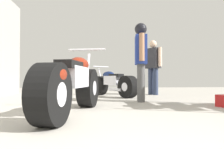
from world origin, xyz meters
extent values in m
plane|color=#A8A399|center=(0.00, 3.03, 0.00)|extent=(14.57, 14.57, 0.00)
cylinder|color=black|center=(-0.54, 2.84, 0.32)|extent=(0.37, 0.67, 0.63)
cylinder|color=silver|center=(-0.54, 2.84, 0.32)|extent=(0.29, 0.29, 0.24)
cylinder|color=black|center=(-0.87, 1.44, 0.32)|extent=(0.37, 0.67, 0.63)
cylinder|color=silver|center=(-0.87, 1.44, 0.32)|extent=(0.29, 0.29, 0.24)
cube|color=silver|center=(-0.70, 2.14, 0.49)|extent=(0.38, 0.67, 0.28)
ellipsoid|color=maroon|center=(-0.65, 2.35, 0.67)|extent=(0.37, 0.56, 0.22)
cube|color=black|center=(-0.75, 1.96, 0.64)|extent=(0.32, 0.51, 0.10)
ellipsoid|color=maroon|center=(-0.86, 1.49, 0.51)|extent=(0.35, 0.48, 0.24)
cylinder|color=silver|center=(-0.54, 2.80, 0.61)|extent=(0.11, 0.25, 0.57)
cylinder|color=silver|center=(-0.55, 2.76, 0.95)|extent=(0.60, 0.18, 0.04)
cylinder|color=silver|center=(-0.91, 1.88, 0.22)|extent=(0.21, 0.55, 0.09)
cylinder|color=black|center=(-0.25, 5.41, 0.27)|extent=(0.48, 0.59, 0.55)
cylinder|color=silver|center=(-0.25, 5.41, 0.27)|extent=(0.31, 0.30, 0.21)
cylinder|color=black|center=(0.41, 4.36, 0.27)|extent=(0.48, 0.59, 0.55)
cylinder|color=silver|center=(0.41, 4.36, 0.27)|extent=(0.31, 0.30, 0.21)
cube|color=silver|center=(0.08, 4.88, 0.43)|extent=(0.46, 0.57, 0.24)
ellipsoid|color=navy|center=(-0.02, 5.04, 0.58)|extent=(0.42, 0.50, 0.19)
cube|color=black|center=(0.16, 4.75, 0.56)|extent=(0.38, 0.45, 0.09)
ellipsoid|color=navy|center=(0.39, 4.39, 0.45)|extent=(0.39, 0.44, 0.21)
cylinder|color=silver|center=(-0.23, 5.38, 0.53)|extent=(0.15, 0.21, 0.50)
cylinder|color=silver|center=(-0.21, 5.35, 0.82)|extent=(0.47, 0.31, 0.03)
cylinder|color=silver|center=(0.12, 4.60, 0.19)|extent=(0.31, 0.44, 0.08)
cylinder|color=#2D3851|center=(1.28, 5.40, 0.39)|extent=(0.20, 0.20, 0.78)
cylinder|color=#2D3851|center=(1.38, 5.23, 0.39)|extent=(0.20, 0.20, 0.78)
cube|color=#2D2D33|center=(1.33, 5.32, 1.08)|extent=(0.42, 0.49, 0.60)
cylinder|color=beige|center=(1.19, 5.55, 1.10)|extent=(0.15, 0.15, 0.55)
cylinder|color=beige|center=(1.47, 5.09, 1.10)|extent=(0.15, 0.15, 0.55)
sphere|color=beige|center=(1.33, 5.32, 1.51)|extent=(0.22, 0.22, 0.22)
cylinder|color=#4C4C4C|center=(0.52, 3.45, 0.39)|extent=(0.17, 0.17, 0.77)
cylinder|color=#4C4C4C|center=(0.56, 3.64, 0.39)|extent=(0.17, 0.17, 0.77)
cube|color=navy|center=(0.54, 3.55, 1.07)|extent=(0.29, 0.46, 0.59)
cylinder|color=#9E7051|center=(0.50, 3.29, 1.09)|extent=(0.12, 0.12, 0.54)
cylinder|color=#9E7051|center=(0.58, 3.81, 1.09)|extent=(0.12, 0.12, 0.54)
sphere|color=black|center=(0.54, 3.55, 1.49)|extent=(0.21, 0.21, 0.21)
sphere|color=black|center=(0.54, 3.55, 1.50)|extent=(0.25, 0.25, 0.25)
camera|label=1|loc=(-0.46, -0.65, 0.47)|focal=33.14mm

